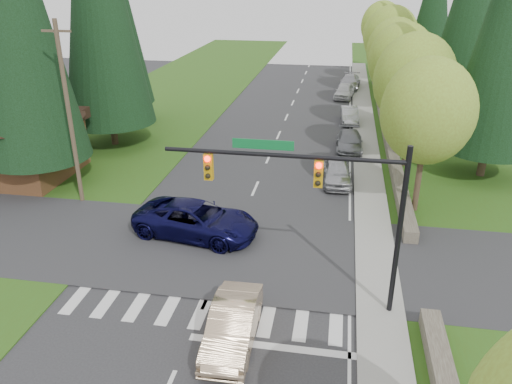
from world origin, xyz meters
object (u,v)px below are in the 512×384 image
(parked_car_a, at_px, (337,172))
(parked_car_e, at_px, (350,82))
(parked_car_b, at_px, (349,142))
(sedan_champagne, at_px, (233,325))
(suv_navy, at_px, (196,220))
(parked_car_d, at_px, (344,91))
(parked_car_c, at_px, (349,115))

(parked_car_a, xyz_separation_m, parked_car_e, (0.73, 27.73, 0.03))
(parked_car_b, bearing_deg, sedan_champagne, -101.37)
(suv_navy, relative_size, parked_car_d, 1.45)
(parked_car_d, bearing_deg, sedan_champagne, -87.20)
(sedan_champagne, distance_m, parked_car_c, 29.62)
(parked_car_a, relative_size, parked_car_d, 0.99)
(parked_car_a, height_order, parked_car_e, parked_car_e)
(parked_car_a, bearing_deg, parked_car_b, 79.18)
(parked_car_b, bearing_deg, suv_navy, -118.26)
(parked_car_b, bearing_deg, parked_car_d, 90.90)
(sedan_champagne, bearing_deg, parked_car_e, 83.38)
(parked_car_c, height_order, parked_car_e, parked_car_e)
(sedan_champagne, height_order, parked_car_c, sedan_champagne)
(sedan_champagne, height_order, parked_car_e, parked_car_e)
(sedan_champagne, height_order, parked_car_d, sedan_champagne)
(parked_car_a, distance_m, parked_car_c, 13.91)
(suv_navy, xyz_separation_m, parked_car_d, (6.92, 31.27, -0.13))
(parked_car_a, distance_m, parked_car_e, 27.74)
(suv_navy, height_order, parked_car_c, suv_navy)
(parked_car_c, xyz_separation_m, parked_car_e, (0.00, 13.84, 0.09))
(parked_car_a, xyz_separation_m, parked_car_b, (0.73, 6.34, -0.05))
(suv_navy, distance_m, parked_car_a, 10.51)
(parked_car_d, bearing_deg, suv_navy, -94.52)
(parked_car_b, distance_m, parked_car_d, 16.86)
(parked_car_c, bearing_deg, parked_car_b, -94.18)
(suv_navy, xyz_separation_m, parked_car_e, (7.45, 35.81, -0.11))
(parked_car_c, bearing_deg, parked_car_a, -97.21)
(parked_car_d, distance_m, parked_car_e, 4.57)
(sedan_champagne, xyz_separation_m, suv_navy, (-3.44, 7.37, 0.12))
(parked_car_d, bearing_deg, parked_car_e, 91.18)
(parked_car_d, xyz_separation_m, parked_car_e, (0.54, 4.54, 0.02))
(parked_car_a, bearing_deg, parked_car_e, 84.27)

